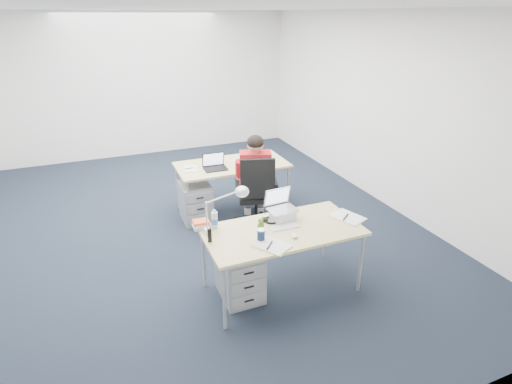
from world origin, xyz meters
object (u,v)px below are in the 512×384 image
sunglasses (288,214)px  drawer_pedestal_far (196,202)px  drawer_pedestal_near (240,273)px  can_koozie (261,235)px  desk_near (282,233)px  wireless_keyboard (284,226)px  computer_mouse (295,236)px  silver_laptop (283,206)px  bear_figurine (261,224)px  water_bottle (215,219)px  desk_far (232,167)px  office_chair (256,208)px  desk_lamp (220,210)px  far_cup (251,158)px  headphones (272,220)px  seated_person (255,179)px  dark_laptop (215,162)px  book_stack (202,224)px  cordless_phone (210,235)px

sunglasses → drawer_pedestal_far: bearing=87.6°
drawer_pedestal_near → can_koozie: size_ratio=4.52×
drawer_pedestal_near → can_koozie: 0.57m
desk_near → sunglasses: bearing=53.3°
wireless_keyboard → can_koozie: (-0.32, -0.15, 0.05)m
drawer_pedestal_near → computer_mouse: (0.49, -0.24, 0.47)m
silver_laptop → sunglasses: 0.19m
bear_figurine → water_bottle: bearing=130.3°
desk_far → drawer_pedestal_far: 0.74m
silver_laptop → can_koozie: (-0.38, -0.31, -0.10)m
water_bottle → sunglasses: bearing=-2.1°
desk_far → wireless_keyboard: bearing=-93.5°
office_chair → desk_far: bearing=116.0°
sunglasses → office_chair: bearing=62.9°
desk_lamp → drawer_pedestal_near: bearing=-26.0°
bear_figurine → far_cup: bearing=49.5°
office_chair → computer_mouse: bearing=-80.9°
bear_figurine → desk_lamp: desk_lamp is taller
headphones → can_koozie: can_koozie is taller
far_cup → drawer_pedestal_far: bearing=-172.1°
seated_person → dark_laptop: seated_person is taller
desk_near → silver_laptop: 0.30m
seated_person → book_stack: bearing=-113.0°
desk_near → desk_far: same height
desk_near → water_bottle: water_bottle is taller
desk_far → far_cup: far_cup is taller
desk_far → desk_lamp: (-0.74, -1.83, 0.28)m
book_stack → desk_lamp: desk_lamp is taller
silver_laptop → far_cup: silver_laptop is taller
water_bottle → desk_lamp: bearing=-64.9°
wireless_keyboard → water_bottle: size_ratio=1.45×
seated_person → water_bottle: bearing=-108.0°
office_chair → water_bottle: bearing=-112.8°
desk_far → water_bottle: bearing=-114.2°
far_cup → headphones: bearing=-105.0°
desk_near → seated_person: (0.31, 1.52, -0.03)m
computer_mouse → water_bottle: (-0.67, 0.47, 0.09)m
desk_lamp → far_cup: 2.12m
sunglasses → bear_figurine: bearing=-178.0°
seated_person → bear_figurine: 1.55m
wireless_keyboard → computer_mouse: bearing=-87.5°
computer_mouse → drawer_pedestal_far: bearing=120.0°
bear_figurine → cordless_phone: 0.54m
cordless_phone → silver_laptop: bearing=29.1°
office_chair → cordless_phone: bearing=-110.7°
seated_person → drawer_pedestal_far: size_ratio=2.38×
desk_near → drawer_pedestal_far: desk_near is taller
water_bottle → far_cup: (1.09, 1.75, -0.05)m
book_stack → far_cup: far_cup is taller
water_bottle → desk_lamp: desk_lamp is taller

